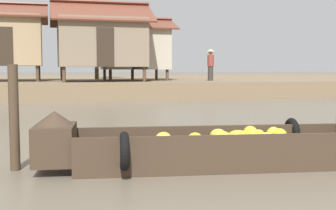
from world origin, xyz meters
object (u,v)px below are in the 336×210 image
stilt_house_mid_left (7,40)px  stilt_house_mid_right (101,42)px  banana_boat (222,146)px  vendor_person (211,63)px  mooring_post (14,118)px  stilt_house_right (135,48)px

stilt_house_mid_left → stilt_house_mid_right: (4.54, -1.61, -0.12)m
banana_boat → stilt_house_mid_right: (0.09, 16.28, 2.45)m
stilt_house_mid_left → stilt_house_mid_right: bearing=-19.5°
stilt_house_mid_left → vendor_person: 10.46m
stilt_house_mid_right → vendor_person: stilt_house_mid_right is taller
stilt_house_mid_right → banana_boat: bearing=-90.3°
mooring_post → vendor_person: bearing=60.5°
stilt_house_right → vendor_person: size_ratio=2.48×
stilt_house_mid_left → banana_boat: bearing=-76.0°
banana_boat → stilt_house_right: (2.11, 17.89, 2.26)m
mooring_post → stilt_house_mid_left: bearing=94.9°
vendor_person → mooring_post: 17.72m
stilt_house_mid_right → stilt_house_right: stilt_house_mid_right is taller
banana_boat → stilt_house_mid_right: stilt_house_mid_right is taller
stilt_house_mid_right → mooring_post: stilt_house_mid_right is taller
banana_boat → stilt_house_mid_right: 16.46m
stilt_house_right → mooring_post: (-5.05, -17.37, -1.81)m
banana_boat → stilt_house_mid_left: stilt_house_mid_left is taller
stilt_house_right → vendor_person: stilt_house_right is taller
banana_boat → mooring_post: size_ratio=3.54×
stilt_house_mid_left → vendor_person: bearing=-10.9°
vendor_person → mooring_post: bearing=-119.5°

